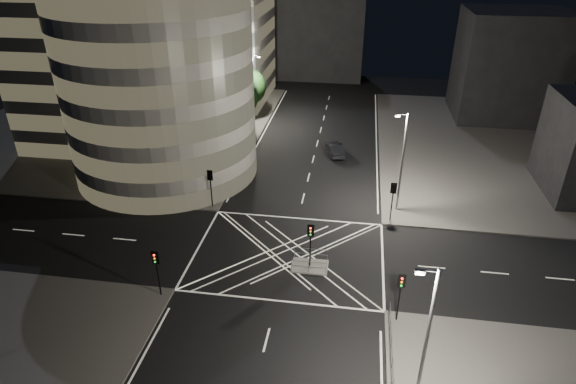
% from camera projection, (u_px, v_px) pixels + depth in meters
% --- Properties ---
extents(ground, '(120.00, 120.00, 0.00)m').
position_uv_depth(ground, '(289.00, 254.00, 41.42)').
color(ground, black).
rests_on(ground, ground).
extents(sidewalk_far_left, '(42.00, 42.00, 0.15)m').
position_uv_depth(sidewalk_far_left, '(117.00, 126.00, 68.73)').
color(sidewalk_far_left, '#514E4C').
rests_on(sidewalk_far_left, ground).
extents(sidewalk_far_right, '(42.00, 42.00, 0.15)m').
position_uv_depth(sidewalk_far_right, '(546.00, 150.00, 60.99)').
color(sidewalk_far_right, '#514E4C').
rests_on(sidewalk_far_right, ground).
extents(central_island, '(3.00, 2.00, 0.15)m').
position_uv_depth(central_island, '(310.00, 266.00, 39.81)').
color(central_island, slate).
rests_on(central_island, ground).
extents(office_tower_curved, '(30.00, 29.00, 27.20)m').
position_uv_depth(office_tower_curved, '(133.00, 50.00, 54.45)').
color(office_tower_curved, gray).
rests_on(office_tower_curved, sidewalk_far_left).
extents(office_block_rear, '(24.00, 16.00, 22.00)m').
position_uv_depth(office_block_rear, '(191.00, 28.00, 75.56)').
color(office_block_rear, gray).
rests_on(office_block_rear, sidewalk_far_left).
extents(building_right_far, '(14.00, 12.00, 15.00)m').
position_uv_depth(building_right_far, '(509.00, 65.00, 69.08)').
color(building_right_far, black).
rests_on(building_right_far, sidewalk_far_right).
extents(building_far_end, '(18.00, 8.00, 18.00)m').
position_uv_depth(building_far_end, '(315.00, 28.00, 88.10)').
color(building_far_end, black).
rests_on(building_far_end, ground).
extents(tree_a, '(4.16, 4.16, 6.59)m').
position_uv_depth(tree_a, '(199.00, 158.00, 48.58)').
color(tree_a, black).
rests_on(tree_a, sidewalk_far_left).
extents(tree_b, '(4.72, 4.72, 7.54)m').
position_uv_depth(tree_b, '(216.00, 131.00, 53.50)').
color(tree_b, black).
rests_on(tree_b, sidewalk_far_left).
extents(tree_c, '(4.36, 4.36, 7.38)m').
position_uv_depth(tree_c, '(230.00, 113.00, 58.70)').
color(tree_c, black).
rests_on(tree_c, sidewalk_far_left).
extents(tree_d, '(4.74, 4.74, 8.03)m').
position_uv_depth(tree_d, '(241.00, 95.00, 63.70)').
color(tree_d, black).
rests_on(tree_d, sidewalk_far_left).
extents(tree_e, '(4.32, 4.32, 7.22)m').
position_uv_depth(tree_e, '(251.00, 87.00, 69.19)').
color(tree_e, black).
rests_on(tree_e, sidewalk_far_left).
extents(traffic_signal_fl, '(0.55, 0.22, 4.00)m').
position_uv_depth(traffic_signal_fl, '(210.00, 182.00, 47.12)').
color(traffic_signal_fl, black).
rests_on(traffic_signal_fl, sidewalk_far_left).
extents(traffic_signal_nl, '(0.55, 0.22, 4.00)m').
position_uv_depth(traffic_signal_nl, '(156.00, 265.00, 35.29)').
color(traffic_signal_nl, black).
rests_on(traffic_signal_nl, sidewalk_near_left).
extents(traffic_signal_fr, '(0.55, 0.22, 4.00)m').
position_uv_depth(traffic_signal_fr, '(393.00, 195.00, 44.77)').
color(traffic_signal_fr, black).
rests_on(traffic_signal_fr, sidewalk_far_right).
extents(traffic_signal_nr, '(0.55, 0.22, 4.00)m').
position_uv_depth(traffic_signal_nr, '(400.00, 289.00, 32.94)').
color(traffic_signal_nr, black).
rests_on(traffic_signal_nr, sidewalk_near_right).
extents(traffic_signal_island, '(0.55, 0.22, 4.00)m').
position_uv_depth(traffic_signal_island, '(311.00, 238.00, 38.46)').
color(traffic_signal_island, black).
rests_on(traffic_signal_island, central_island).
extents(street_lamp_left_near, '(1.25, 0.25, 10.00)m').
position_uv_depth(street_lamp_left_near, '(217.00, 137.00, 50.47)').
color(street_lamp_left_near, slate).
rests_on(street_lamp_left_near, sidewalk_far_left).
extents(street_lamp_left_far, '(1.25, 0.25, 10.00)m').
position_uv_depth(street_lamp_left_far, '(254.00, 88.00, 66.12)').
color(street_lamp_left_far, slate).
rests_on(street_lamp_left_far, sidewalk_far_left).
extents(street_lamp_right_far, '(1.25, 0.25, 10.00)m').
position_uv_depth(street_lamp_right_far, '(402.00, 160.00, 45.35)').
color(street_lamp_right_far, slate).
rests_on(street_lamp_right_far, sidewalk_far_right).
extents(street_lamp_right_near, '(1.25, 0.25, 10.00)m').
position_uv_depth(street_lamp_right_near, '(425.00, 339.00, 25.35)').
color(street_lamp_right_near, slate).
rests_on(street_lamp_right_near, sidewalk_near_right).
extents(railing_near_right, '(0.06, 11.70, 1.10)m').
position_uv_depth(railing_near_right, '(393.00, 373.00, 29.41)').
color(railing_near_right, slate).
rests_on(railing_near_right, sidewalk_near_right).
extents(railing_island_south, '(2.80, 0.06, 1.10)m').
position_uv_depth(railing_island_south, '(309.00, 267.00, 38.73)').
color(railing_island_south, slate).
rests_on(railing_island_south, central_island).
extents(railing_island_north, '(2.80, 0.06, 1.10)m').
position_uv_depth(railing_island_north, '(311.00, 254.00, 40.30)').
color(railing_island_north, slate).
rests_on(railing_island_north, central_island).
extents(sedan, '(2.90, 4.93, 1.54)m').
position_uv_depth(sedan, '(335.00, 149.00, 59.62)').
color(sedan, black).
rests_on(sedan, ground).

